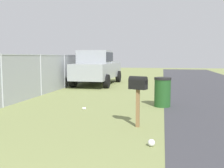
# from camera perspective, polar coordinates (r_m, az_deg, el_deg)

# --- Properties ---
(mailbox) EXTENTS (0.33, 0.48, 1.26)m
(mailbox) POSITION_cam_1_polar(r_m,az_deg,el_deg) (6.41, 5.68, -0.66)
(mailbox) COLOR brown
(mailbox) RESTS_ON ground
(pickup_truck) EXTENTS (5.38, 2.25, 2.09)m
(pickup_truck) POSITION_cam_1_polar(r_m,az_deg,el_deg) (16.02, -3.27, 3.76)
(pickup_truck) COLOR #93999E
(pickup_truck) RESTS_ON ground
(trash_bin) EXTENTS (0.58, 0.58, 1.02)m
(trash_bin) POSITION_cam_1_polar(r_m,az_deg,el_deg) (9.21, 10.93, -1.71)
(trash_bin) COLOR #1E4C1E
(trash_bin) RESTS_ON ground
(fence_section) EXTENTS (20.20, 0.07, 1.83)m
(fence_section) POSITION_cam_1_polar(r_m,az_deg,el_deg) (10.80, -18.64, 1.74)
(fence_section) COLOR #9EA3A8
(fence_section) RESTS_ON ground
(litter_bag_near_hydrant) EXTENTS (0.14, 0.14, 0.14)m
(litter_bag_near_hydrant) POSITION_cam_1_polar(r_m,az_deg,el_deg) (5.25, 8.57, -12.53)
(litter_bag_near_hydrant) COLOR silver
(litter_bag_near_hydrant) RESTS_ON ground
(litter_cup_midfield_a) EXTENTS (0.09, 0.10, 0.08)m
(litter_cup_midfield_a) POSITION_cam_1_polar(r_m,az_deg,el_deg) (8.65, -6.06, -5.31)
(litter_cup_midfield_a) COLOR white
(litter_cup_midfield_a) RESTS_ON ground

